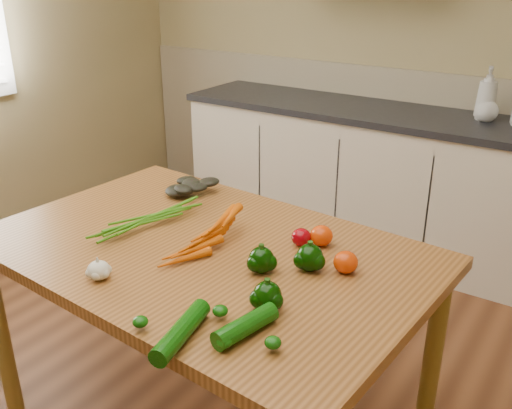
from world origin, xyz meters
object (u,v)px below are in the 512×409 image
object	(u,v)px
soap_bottle_a	(487,94)
soap_bottle_c	(487,106)
carrot_bunch	(189,231)
tomato_a	(301,237)
pepper_b	(310,258)
tomato_b	(321,236)
zucchini_b	(181,331)
leafy_greens	(185,181)
pepper_c	(267,296)
zucchini_a	(245,326)
garlic_bulb	(99,270)
tomato_c	(346,262)
table	(205,269)
pepper_a	(261,260)

from	to	relation	value
soap_bottle_a	soap_bottle_c	size ratio (longest dim) A/B	1.81
carrot_bunch	tomato_a	distance (m)	0.39
soap_bottle_c	pepper_b	distance (m)	1.91
soap_bottle_a	tomato_b	distance (m)	1.76
carrot_bunch	zucchini_b	world-z (taller)	carrot_bunch
leafy_greens	tomato_a	distance (m)	0.67
pepper_c	zucchini_a	distance (m)	0.14
leafy_greens	garlic_bulb	size ratio (longest dim) A/B	3.07
tomato_c	zucchini_b	xyz separation A→B (m)	(-0.20, -0.55, -0.01)
pepper_b	table	bearing A→B (deg)	-171.35
table	zucchini_a	world-z (taller)	zucchini_a
tomato_b	zucchini_a	world-z (taller)	tomato_b
pepper_b	zucchini_a	world-z (taller)	pepper_b
garlic_bulb	tomato_c	xyz separation A→B (m)	(0.61, 0.46, 0.01)
pepper_c	tomato_b	distance (m)	0.44
leafy_greens	table	bearing A→B (deg)	-43.11
soap_bottle_c	pepper_c	xyz separation A→B (m)	(-0.07, -2.16, -0.12)
table	zucchini_a	bearing A→B (deg)	-35.68
tomato_b	soap_bottle_a	bearing A→B (deg)	86.31
zucchini_a	tomato_a	bearing A→B (deg)	103.95
leafy_greens	pepper_a	world-z (taller)	leafy_greens
tomato_c	zucchini_b	world-z (taller)	tomato_c
carrot_bunch	tomato_b	world-z (taller)	carrot_bunch
soap_bottle_c	tomato_b	size ratio (longest dim) A/B	2.08
pepper_a	zucchini_b	xyz separation A→B (m)	(0.02, -0.41, -0.02)
garlic_bulb	tomato_a	xyz separation A→B (m)	(0.41, 0.54, 0.00)
zucchini_b	pepper_c	bearing A→B (deg)	66.44
table	soap_bottle_c	xyz separation A→B (m)	(0.46, 1.96, 0.26)
tomato_a	tomato_c	distance (m)	0.22
tomato_b	leafy_greens	bearing A→B (deg)	170.49
pepper_a	tomato_a	distance (m)	0.23
table	tomato_c	bearing A→B (deg)	16.51
soap_bottle_a	tomato_a	xyz separation A→B (m)	(-0.17, -1.79, -0.20)
tomato_c	leafy_greens	bearing A→B (deg)	164.14
pepper_b	pepper_c	distance (m)	0.26
zucchini_b	pepper_b	bearing A→B (deg)	78.94
garlic_bulb	pepper_c	size ratio (longest dim) A/B	0.85
table	leafy_greens	distance (m)	0.53
garlic_bulb	pepper_a	xyz separation A→B (m)	(0.39, 0.31, 0.01)
tomato_b	carrot_bunch	bearing A→B (deg)	-150.71
leafy_greens	pepper_c	size ratio (longest dim) A/B	2.61
soap_bottle_c	garlic_bulb	size ratio (longest dim) A/B	2.31
table	leafy_greens	size ratio (longest dim) A/B	7.30
tomato_c	zucchini_a	distance (m)	0.45
garlic_bulb	tomato_a	bearing A→B (deg)	53.07
zucchini_a	zucchini_b	xyz separation A→B (m)	(-0.12, -0.11, -0.00)
pepper_a	pepper_c	xyz separation A→B (m)	(0.13, -0.17, 0.00)
table	pepper_b	distance (m)	0.41
zucchini_b	zucchini_a	bearing A→B (deg)	41.49
leafy_greens	zucchini_b	world-z (taller)	leafy_greens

